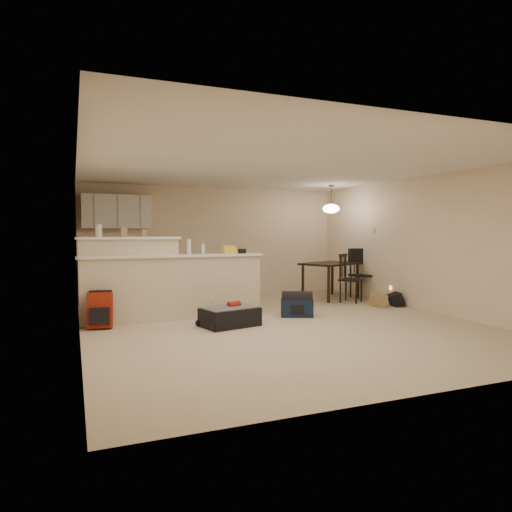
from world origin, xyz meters
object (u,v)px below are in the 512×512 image
dining_chair_far (362,274)px  navy_duffel (297,308)px  suitcase (230,317)px  pendant_lamp (331,208)px  black_daypack (396,300)px  dining_table (331,267)px  red_backpack (100,311)px  dining_chair_near (351,278)px

dining_chair_far → navy_duffel: size_ratio=1.95×
suitcase → pendant_lamp: bearing=19.3°
dining_chair_far → pendant_lamp: bearing=170.1°
black_daypack → dining_chair_far: bearing=14.4°
dining_chair_far → suitcase: 4.14m
dining_table → red_backpack: dining_table is taller
pendant_lamp → dining_chair_far: 1.62m
black_daypack → navy_duffel: bearing=113.1°
suitcase → black_daypack: size_ratio=2.90×
pendant_lamp → suitcase: bearing=-146.6°
dining_table → dining_chair_near: bearing=-103.7°
dining_table → dining_chair_near: (0.11, -0.63, -0.19)m
dining_table → dining_chair_near: dining_chair_near is taller
navy_duffel → dining_table: bearing=68.8°
navy_duffel → black_daypack: (2.32, 0.26, -0.02)m
dining_chair_near → dining_chair_far: 0.74m
dining_table → dining_chair_far: 0.74m
dining_chair_far → navy_duffel: bearing=-143.0°
dining_chair_near → navy_duffel: bearing=171.3°
dining_chair_far → red_backpack: 5.74m
dining_chair_far → black_daypack: dining_chair_far is taller
black_daypack → pendant_lamp: bearing=41.7°
dining_table → black_daypack: 1.64m
dining_chair_near → navy_duffel: dining_chair_near is taller
dining_table → navy_duffel: (-1.67, -1.65, -0.55)m
pendant_lamp → dining_chair_near: (0.11, -0.63, -1.48)m
red_backpack → navy_duffel: (3.23, -0.26, -0.12)m
dining_chair_near → suitcase: bearing=164.9°
dining_chair_near → red_backpack: dining_chair_near is taller
dining_table → dining_chair_near: size_ratio=1.49×
dining_chair_near → dining_chair_far: (0.59, 0.44, 0.03)m
pendant_lamp → red_backpack: size_ratio=1.14×
dining_chair_far → red_backpack: size_ratio=1.99×
navy_duffel → suitcase: bearing=-142.0°
dining_chair_far → dining_chair_near: bearing=-137.8°
suitcase → dining_chair_near: bearing=9.4°
red_backpack → navy_duffel: 3.24m
dining_chair_near → dining_table: bearing=61.5°
suitcase → dining_table: bearing=19.3°
pendant_lamp → navy_duffel: 2.99m
dining_table → pendant_lamp: (-0.00, -0.00, 1.29)m
navy_duffel → black_daypack: navy_duffel is taller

